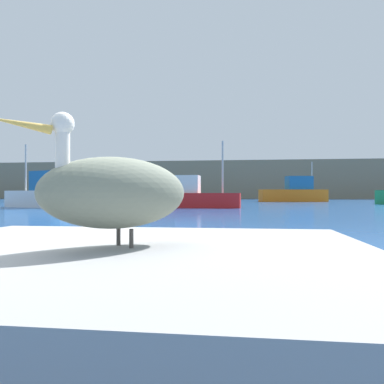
{
  "coord_description": "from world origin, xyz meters",
  "views": [
    {
      "loc": [
        1.6,
        -3.31,
        0.92
      ],
      "look_at": [
        -0.82,
        15.67,
        1.01
      ],
      "focal_mm": 35.11,
      "sensor_mm": 36.0,
      "label": 1
    }
  ],
  "objects_px": {
    "fishing_boat_white": "(44,194)",
    "fishing_boat_teal": "(79,194)",
    "fishing_boat_orange": "(294,192)",
    "pelican": "(116,192)",
    "fishing_boat_red": "(195,197)"
  },
  "relations": [
    {
      "from": "fishing_boat_teal",
      "to": "fishing_boat_white",
      "type": "xyz_separation_m",
      "value": [
        6.0,
        -18.9,
        0.06
      ]
    },
    {
      "from": "pelican",
      "to": "fishing_boat_red",
      "type": "xyz_separation_m",
      "value": [
        -2.08,
        22.07,
        -0.24
      ]
    },
    {
      "from": "pelican",
      "to": "fishing_boat_white",
      "type": "distance_m",
      "value": 24.29
    },
    {
      "from": "pelican",
      "to": "fishing_boat_teal",
      "type": "height_order",
      "value": "fishing_boat_teal"
    },
    {
      "from": "fishing_boat_orange",
      "to": "fishing_boat_white",
      "type": "bearing_deg",
      "value": -144.45
    },
    {
      "from": "pelican",
      "to": "fishing_boat_teal",
      "type": "distance_m",
      "value": 43.87
    },
    {
      "from": "fishing_boat_white",
      "to": "fishing_boat_teal",
      "type": "bearing_deg",
      "value": -51.06
    },
    {
      "from": "fishing_boat_orange",
      "to": "fishing_boat_red",
      "type": "bearing_deg",
      "value": -126.58
    },
    {
      "from": "pelican",
      "to": "fishing_boat_red",
      "type": "relative_size",
      "value": 0.21
    },
    {
      "from": "pelican",
      "to": "fishing_boat_white",
      "type": "height_order",
      "value": "fishing_boat_white"
    },
    {
      "from": "pelican",
      "to": "fishing_boat_white",
      "type": "bearing_deg",
      "value": -107.44
    },
    {
      "from": "fishing_boat_teal",
      "to": "fishing_boat_red",
      "type": "height_order",
      "value": "fishing_boat_teal"
    },
    {
      "from": "fishing_boat_orange",
      "to": "fishing_boat_teal",
      "type": "xyz_separation_m",
      "value": [
        -25.23,
        -1.84,
        -0.22
      ]
    },
    {
      "from": "pelican",
      "to": "fishing_boat_teal",
      "type": "xyz_separation_m",
      "value": [
        -18.13,
        39.95,
        -0.09
      ]
    },
    {
      "from": "fishing_boat_red",
      "to": "fishing_boat_teal",
      "type": "bearing_deg",
      "value": 134.43
    }
  ]
}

